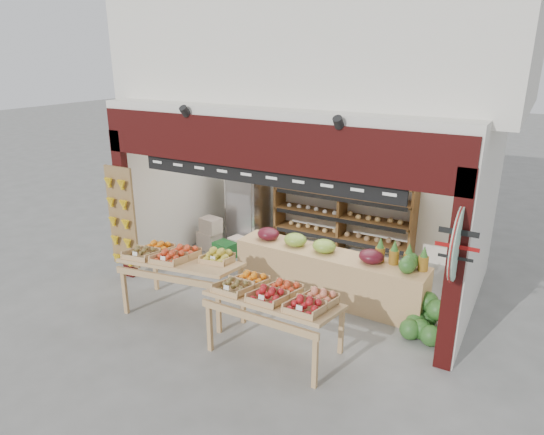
{
  "coord_description": "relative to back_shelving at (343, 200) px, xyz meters",
  "views": [
    {
      "loc": [
        3.45,
        -6.77,
        3.87
      ],
      "look_at": [
        -0.27,
        -0.2,
        1.28
      ],
      "focal_mm": 32.0,
      "sensor_mm": 36.0,
      "label": 1
    }
  ],
  "objects": [
    {
      "name": "watermelon_pile",
      "position": [
        2.31,
        -2.32,
        -0.88
      ],
      "size": [
        0.8,
        0.75,
        0.57
      ],
      "color": "#1D4B19",
      "rests_on": "ground"
    },
    {
      "name": "gift_sign",
      "position": [
        2.61,
        -3.06,
        0.66
      ],
      "size": [
        0.04,
        0.93,
        0.92
      ],
      "color": "#C3F6D5",
      "rests_on": "ground"
    },
    {
      "name": "display_table_right",
      "position": [
        0.56,
        -3.74,
        -0.25
      ],
      "size": [
        1.69,
        0.94,
        1.06
      ],
      "color": "tan",
      "rests_on": "ground"
    },
    {
      "name": "shop_structure",
      "position": [
        -0.14,
        -0.3,
        2.83
      ],
      "size": [
        6.36,
        5.12,
        5.4
      ],
      "color": "silver",
      "rests_on": "ground"
    },
    {
      "name": "back_shelving",
      "position": [
        0.0,
        0.0,
        0.0
      ],
      "size": [
        2.89,
        0.47,
        1.8
      ],
      "color": "brown",
      "rests_on": "ground"
    },
    {
      "name": "cardboard_stack",
      "position": [
        -2.13,
        -1.25,
        -0.84
      ],
      "size": [
        1.05,
        0.76,
        0.68
      ],
      "color": "beige",
      "rests_on": "ground"
    },
    {
      "name": "display_table_left",
      "position": [
        -1.36,
        -3.43,
        -0.24
      ],
      "size": [
        1.85,
        1.23,
        1.08
      ],
      "color": "tan",
      "rests_on": "ground"
    },
    {
      "name": "ground",
      "position": [
        -0.14,
        -1.91,
        -1.09
      ],
      "size": [
        60.0,
        60.0,
        0.0
      ],
      "primitive_type": "plane",
      "color": "slate",
      "rests_on": "ground"
    },
    {
      "name": "banana_board",
      "position": [
        -2.87,
        -3.09,
        0.03
      ],
      "size": [
        0.6,
        0.15,
        1.8
      ],
      "color": "olive",
      "rests_on": "ground"
    },
    {
      "name": "mid_counter",
      "position": [
        0.56,
        -1.97,
        -0.65
      ],
      "size": [
        3.21,
        0.73,
        1.02
      ],
      "color": "tan",
      "rests_on": "ground"
    },
    {
      "name": "refrigerator",
      "position": [
        -1.95,
        -0.44,
        -0.17
      ],
      "size": [
        0.74,
        0.74,
        1.83
      ],
      "primitive_type": "cube",
      "rotation": [
        0.0,
        0.0,
        0.04
      ],
      "color": "#B9BCC1",
      "rests_on": "ground"
    }
  ]
}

